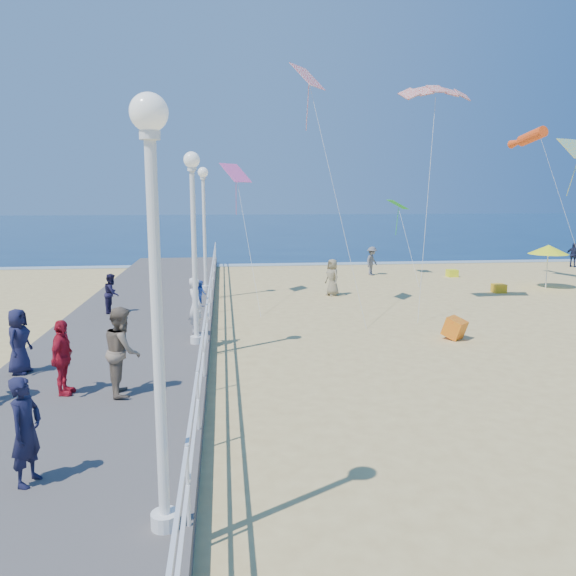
{
  "coord_description": "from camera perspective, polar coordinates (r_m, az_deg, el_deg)",
  "views": [
    {
      "loc": [
        -4.55,
        -15.68,
        4.6
      ],
      "look_at": [
        -2.5,
        2.0,
        1.6
      ],
      "focal_mm": 35.0,
      "sensor_mm": 36.0,
      "label": 1
    }
  ],
  "objects": [
    {
      "name": "ocean",
      "position": [
        80.94,
        -3.39,
        6.29
      ],
      "size": [
        160.0,
        90.0,
        0.05
      ],
      "primitive_type": "cube",
      "color": "#0D294E",
      "rests_on": "ground"
    },
    {
      "name": "spectator_0",
      "position": [
        9.19,
        -25.08,
        -13.0
      ],
      "size": [
        0.53,
        0.67,
        1.62
      ],
      "primitive_type": "imported",
      "rotation": [
        0.0,
        0.0,
        1.3
      ],
      "color": "#161732",
      "rests_on": "boardwalk"
    },
    {
      "name": "ground",
      "position": [
        16.96,
        9.26,
        -6.3
      ],
      "size": [
        160.0,
        160.0,
        0.0
      ],
      "primitive_type": "plane",
      "color": "#E8CB79",
      "rests_on": "ground"
    },
    {
      "name": "spectator_1",
      "position": [
        12.36,
        -16.46,
        -6.13
      ],
      "size": [
        0.87,
        1.03,
        1.88
      ],
      "primitive_type": "imported",
      "rotation": [
        0.0,
        0.0,
        1.76
      ],
      "color": "#7E6B57",
      "rests_on": "boardwalk"
    },
    {
      "name": "boardwalk",
      "position": [
        16.55,
        -16.74,
        -6.26
      ],
      "size": [
        5.0,
        44.0,
        0.4
      ],
      "primitive_type": "cube",
      "color": "#635D59",
      "rests_on": "ground"
    },
    {
      "name": "kite_diamond_pink",
      "position": [
        25.15,
        -5.33,
        11.57
      ],
      "size": [
        1.45,
        1.47,
        0.83
      ],
      "primitive_type": "cube",
      "rotation": [
        0.75,
        0.0,
        0.85
      ],
      "color": "#ED57AA"
    },
    {
      "name": "beach_chair_right",
      "position": [
        28.22,
        20.63,
        -0.03
      ],
      "size": [
        0.55,
        0.55,
        0.4
      ],
      "primitive_type": "cube",
      "color": "gold",
      "rests_on": "ground"
    },
    {
      "name": "toddler_held",
      "position": [
        17.05,
        -8.87,
        -0.53
      ],
      "size": [
        0.43,
        0.47,
        0.79
      ],
      "primitive_type": "imported",
      "rotation": [
        0.0,
        0.0,
        2.0
      ],
      "color": "blue",
      "rests_on": "boardwalk"
    },
    {
      "name": "spectator_3",
      "position": [
        12.75,
        -21.95,
        -6.58
      ],
      "size": [
        0.49,
        0.98,
        1.61
      ],
      "primitive_type": "imported",
      "rotation": [
        0.0,
        0.0,
        1.47
      ],
      "color": "#B61629",
      "rests_on": "boardwalk"
    },
    {
      "name": "beach_walker_a",
      "position": [
        32.36,
        8.52,
        2.74
      ],
      "size": [
        1.15,
        1.19,
        1.63
      ],
      "primitive_type": "imported",
      "rotation": [
        0.0,
        0.0,
        0.86
      ],
      "color": "slate",
      "rests_on": "ground"
    },
    {
      "name": "surf_line",
      "position": [
        36.75,
        0.56,
        2.42
      ],
      "size": [
        160.0,
        1.2,
        0.04
      ],
      "primitive_type": "cube",
      "color": "silver",
      "rests_on": "ground"
    },
    {
      "name": "kite_diamond_green",
      "position": [
        32.48,
        11.07,
        8.33
      ],
      "size": [
        1.01,
        1.12,
        0.53
      ],
      "primitive_type": "cube",
      "rotation": [
        0.49,
        0.0,
        1.59
      ],
      "color": "green"
    },
    {
      "name": "beach_walker_b",
      "position": [
        39.87,
        27.02,
        3.0
      ],
      "size": [
        0.92,
        0.88,
        1.54
      ],
      "primitive_type": "imported",
      "rotation": [
        0.0,
        0.0,
        2.42
      ],
      "color": "#1C213E",
      "rests_on": "ground"
    },
    {
      "name": "woman_holding_toddler",
      "position": [
        16.98,
        -9.36,
        -1.85
      ],
      "size": [
        0.65,
        0.76,
        1.75
      ],
      "primitive_type": "imported",
      "rotation": [
        0.0,
        0.0,
        2.0
      ],
      "color": "silver",
      "rests_on": "boardwalk"
    },
    {
      "name": "lamp_post_mid",
      "position": [
        15.73,
        -9.57,
        6.02
      ],
      "size": [
        0.44,
        0.44,
        5.32
      ],
      "color": "white",
      "rests_on": "boardwalk"
    },
    {
      "name": "lamp_post_near",
      "position": [
        6.79,
        -13.34,
        1.38
      ],
      "size": [
        0.44,
        0.44,
        5.32
      ],
      "color": "white",
      "rests_on": "boardwalk"
    },
    {
      "name": "spectator_7",
      "position": [
        20.89,
        -17.46,
        -0.51
      ],
      "size": [
        0.58,
        0.72,
        1.41
      ],
      "primitive_type": "imported",
      "rotation": [
        0.0,
        0.0,
        1.5
      ],
      "color": "#1C1836",
      "rests_on": "boardwalk"
    },
    {
      "name": "beach_walker_c",
      "position": [
        25.61,
        4.52,
        1.08
      ],
      "size": [
        0.83,
        0.97,
        1.67
      ],
      "primitive_type": "imported",
      "rotation": [
        0.0,
        0.0,
        -1.14
      ],
      "color": "gray",
      "rests_on": "ground"
    },
    {
      "name": "railing",
      "position": [
        16.04,
        -8.26,
        -2.59
      ],
      "size": [
        0.05,
        42.0,
        0.55
      ],
      "color": "white",
      "rests_on": "boardwalk"
    },
    {
      "name": "spectator_4",
      "position": [
        14.66,
        -25.69,
        -4.89
      ],
      "size": [
        0.62,
        0.84,
        1.55
      ],
      "primitive_type": "imported",
      "rotation": [
        0.0,
        0.0,
        1.39
      ],
      "color": "#1A1B3A",
      "rests_on": "boardwalk"
    },
    {
      "name": "box_kite",
      "position": [
        18.71,
        16.57,
        -4.12
      ],
      "size": [
        0.88,
        0.9,
        0.74
      ],
      "primitive_type": "cube",
      "rotation": [
        0.31,
        0.0,
        0.72
      ],
      "color": "#EF3E0E",
      "rests_on": "ground"
    },
    {
      "name": "kite_diamond_redwhite",
      "position": [
        22.03,
        2.01,
        20.67
      ],
      "size": [
        1.43,
        1.5,
        0.88
      ],
      "primitive_type": "cube",
      "rotation": [
        0.79,
        0.0,
        0.92
      ],
      "color": "red"
    },
    {
      "name": "beach_chair_left",
      "position": [
        32.76,
        16.33,
        1.46
      ],
      "size": [
        0.55,
        0.55,
        0.4
      ],
      "primitive_type": "cube",
      "color": "#F9FF1A",
      "rests_on": "ground"
    },
    {
      "name": "kite_windsock",
      "position": [
        31.66,
        23.56,
        13.94
      ],
      "size": [
        1.03,
        2.8,
        1.11
      ],
      "primitive_type": "cylinder",
      "rotation": [
        1.36,
        0.0,
        0.17
      ],
      "color": "#FF4C15"
    },
    {
      "name": "beach_umbrella",
      "position": [
        30.2,
        24.94,
        3.56
      ],
      "size": [
        1.9,
        1.9,
        2.14
      ],
      "color": "white",
      "rests_on": "ground"
    },
    {
      "name": "kite_parafoil",
      "position": [
        23.33,
        14.81,
        18.98
      ],
      "size": [
        2.72,
        0.94,
        0.65
      ],
      "primitive_type": null,
      "rotation": [
        0.44,
        0.0,
        0.0
      ],
      "color": "red"
    },
    {
      "name": "lamp_post_far",
      "position": [
        24.71,
        -8.53,
        7.28
      ],
      "size": [
        0.44,
        0.44,
        5.32
      ],
      "color": "white",
      "rests_on": "boardwalk"
    },
    {
      "name": "kite_diamond_multi",
      "position": [
        29.11,
        27.14,
        12.47
      ],
      "size": [
        1.63,
        1.43,
        0.95
      ],
      "primitive_type": "cube",
      "rotation": [
        0.76,
        0.0,
        0.38
      ],
      "color": "#1A9BDD"
    }
  ]
}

